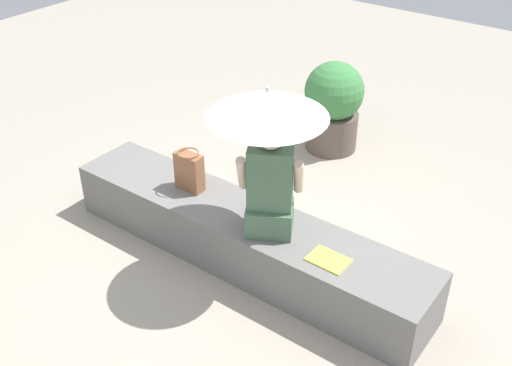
# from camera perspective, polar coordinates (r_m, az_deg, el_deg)

# --- Properties ---
(ground_plane) EXTENTS (14.00, 14.00, 0.00)m
(ground_plane) POSITION_cam_1_polar(r_m,az_deg,el_deg) (5.09, -1.14, -7.07)
(ground_plane) COLOR #9E9384
(stone_bench) EXTENTS (3.15, 0.60, 0.46)m
(stone_bench) POSITION_cam_1_polar(r_m,az_deg,el_deg) (4.94, -1.16, -5.02)
(stone_bench) COLOR slate
(stone_bench) RESTS_ON ground
(person_seated) EXTENTS (0.51, 0.41, 0.90)m
(person_seated) POSITION_cam_1_polar(r_m,az_deg,el_deg) (4.42, 1.30, -0.31)
(person_seated) COLOR #47664C
(person_seated) RESTS_ON stone_bench
(parasol) EXTENTS (0.85, 0.85, 1.14)m
(parasol) POSITION_cam_1_polar(r_m,az_deg,el_deg) (4.15, 1.05, 7.31)
(parasol) COLOR #B7B7BC
(parasol) RESTS_ON stone_bench
(handbag_black) EXTENTS (0.24, 0.18, 0.34)m
(handbag_black) POSITION_cam_1_polar(r_m,az_deg,el_deg) (5.04, -6.16, 1.11)
(handbag_black) COLOR brown
(handbag_black) RESTS_ON stone_bench
(magazine) EXTENTS (0.28, 0.21, 0.01)m
(magazine) POSITION_cam_1_polar(r_m,az_deg,el_deg) (4.38, 6.68, -7.03)
(magazine) COLOR #EAE04C
(magazine) RESTS_ON stone_bench
(planter_near) EXTENTS (0.61, 0.61, 0.95)m
(planter_near) POSITION_cam_1_polar(r_m,az_deg,el_deg) (6.47, 7.13, 7.15)
(planter_near) COLOR brown
(planter_near) RESTS_ON ground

